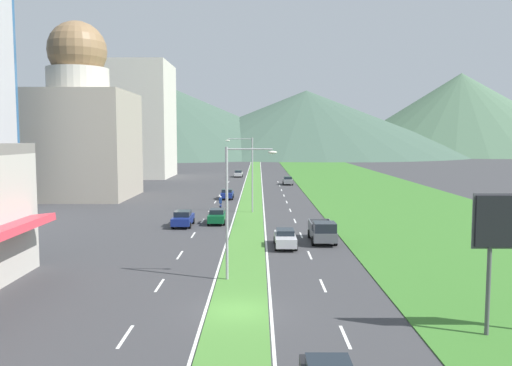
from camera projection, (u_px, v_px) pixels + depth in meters
name	position (u px, v px, depth m)	size (l,w,h in m)	color
ground_plane	(238.00, 311.00, 27.27)	(600.00, 600.00, 0.00)	#38383A
grass_median	(252.00, 192.00, 87.03)	(3.20, 240.00, 0.06)	#477F33
grass_verge_right	(374.00, 192.00, 86.93)	(24.00, 240.00, 0.06)	#387028
lane_dash_left_2	(125.00, 336.00, 23.84)	(0.16, 2.80, 0.01)	silver
lane_dash_left_3	(160.00, 285.00, 32.07)	(0.16, 2.80, 0.01)	silver
lane_dash_left_4	(180.00, 255.00, 40.30)	(0.16, 2.80, 0.01)	silver
lane_dash_left_5	(193.00, 235.00, 48.53)	(0.16, 2.80, 0.01)	silver
lane_dash_left_6	(203.00, 221.00, 56.76)	(0.16, 2.80, 0.01)	silver
lane_dash_left_7	(210.00, 210.00, 64.99)	(0.16, 2.80, 0.01)	silver
lane_dash_left_8	(215.00, 202.00, 73.22)	(0.16, 2.80, 0.01)	silver
lane_dash_left_9	(220.00, 195.00, 81.45)	(0.16, 2.80, 0.01)	silver
lane_dash_left_10	(223.00, 190.00, 89.68)	(0.16, 2.80, 0.01)	silver
lane_dash_left_11	(226.00, 186.00, 97.90)	(0.16, 2.80, 0.01)	silver
lane_dash_left_12	(229.00, 182.00, 106.13)	(0.16, 2.80, 0.01)	silver
lane_dash_right_2	(345.00, 337.00, 23.79)	(0.16, 2.80, 0.01)	silver
lane_dash_right_3	(323.00, 286.00, 32.02)	(0.16, 2.80, 0.01)	silver
lane_dash_right_4	(310.00, 255.00, 40.25)	(0.16, 2.80, 0.01)	silver
lane_dash_right_5	(301.00, 235.00, 48.48)	(0.16, 2.80, 0.01)	silver
lane_dash_right_6	(295.00, 221.00, 56.71)	(0.16, 2.80, 0.01)	silver
lane_dash_right_7	(290.00, 210.00, 64.94)	(0.16, 2.80, 0.01)	silver
lane_dash_right_8	(287.00, 202.00, 73.16)	(0.16, 2.80, 0.01)	silver
lane_dash_right_9	(284.00, 195.00, 81.39)	(0.16, 2.80, 0.01)	silver
lane_dash_right_10	(282.00, 190.00, 89.62)	(0.16, 2.80, 0.01)	silver
lane_dash_right_11	(280.00, 186.00, 97.85)	(0.16, 2.80, 0.01)	silver
lane_dash_right_12	(278.00, 182.00, 106.08)	(0.16, 2.80, 0.01)	silver
edge_line_median_left	(242.00, 192.00, 87.04)	(0.16, 240.00, 0.01)	silver
edge_line_median_right	(263.00, 192.00, 87.03)	(0.16, 240.00, 0.01)	silver
domed_building	(80.00, 129.00, 77.80)	(15.47, 15.47, 26.44)	#9E9384
midrise_colored	(134.00, 121.00, 118.27)	(16.95, 16.95, 26.06)	beige
hill_far_left	(151.00, 117.00, 270.55)	(188.19, 188.19, 39.63)	#3D5647
hill_far_center	(306.00, 123.00, 269.19)	(168.23, 168.23, 33.48)	#3D5647
hill_far_right	(460.00, 114.00, 284.07)	(141.44, 141.44, 44.33)	#47664C
street_lamp_near	(233.00, 203.00, 32.80)	(3.29, 0.29, 8.62)	#99999E
street_lamp_mid	(249.00, 169.00, 62.52)	(3.37, 0.37, 9.16)	#99999E
car_0	(227.00, 194.00, 76.81)	(1.90, 4.13, 1.49)	navy
car_1	(288.00, 181.00, 99.96)	(1.89, 4.31, 1.56)	slate
car_3	(238.00, 174.00, 119.20)	(1.96, 4.70, 1.57)	#B2B2B7
car_4	(183.00, 218.00, 53.27)	(2.00, 4.58, 1.63)	navy
car_5	(217.00, 216.00, 55.06)	(1.89, 4.40, 1.58)	#0C5128
car_6	(285.00, 238.00, 43.20)	(1.86, 4.51, 1.49)	#B2B2B7
pickup_truck_0	(323.00, 231.00, 45.04)	(2.18, 5.40, 2.00)	#515459
motorcycle_rider	(221.00, 204.00, 65.28)	(0.36, 2.00, 1.80)	black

